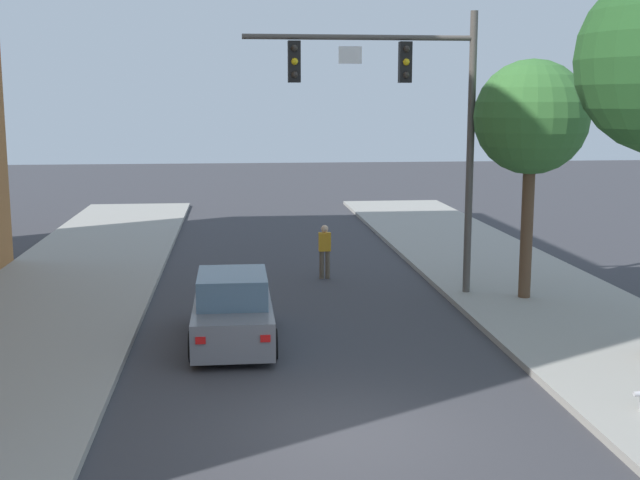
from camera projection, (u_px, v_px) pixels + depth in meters
The scene contains 5 objects.
ground_plane at pixel (343, 431), 13.42m from camera, with size 120.00×120.00×0.00m, color #38383D.
traffic_signal_mast at pixel (408, 101), 21.57m from camera, with size 6.15×0.38×7.50m.
car_lead_grey at pixel (233, 311), 18.22m from camera, with size 1.84×4.24×1.60m.
pedestrian_crossing_road at pixel (325, 249), 24.87m from camera, with size 0.36×0.22×1.64m.
street_tree_second at pixel (531, 119), 21.21m from camera, with size 2.97×2.97×6.25m.
Camera 1 is at (-1.70, -12.61, 5.30)m, focal length 46.14 mm.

